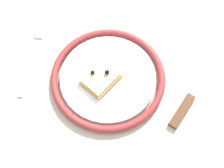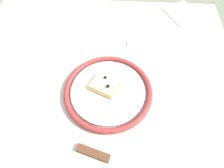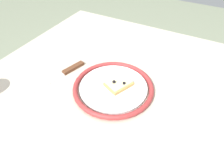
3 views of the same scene
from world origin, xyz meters
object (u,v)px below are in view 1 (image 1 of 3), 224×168
dining_table (107,107)px  pizza_slice_near (101,78)px  knife (189,100)px  fork (32,59)px  plate (108,78)px

dining_table → pizza_slice_near: pizza_slice_near is taller
knife → fork: knife is taller
plate → dining_table: bearing=-77.4°
pizza_slice_near → fork: bearing=178.0°
plate → pizza_slice_near: 0.02m
dining_table → knife: 0.22m
pizza_slice_near → fork: pizza_slice_near is taller
fork → pizza_slice_near: bearing=-2.0°
dining_table → fork: bearing=173.1°
dining_table → knife: bearing=11.2°
pizza_slice_near → plate: bearing=44.5°
plate → pizza_slice_near: size_ratio=2.65×
dining_table → fork: fork is taller
fork → knife: bearing=1.8°
fork → plate: bearing=1.9°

